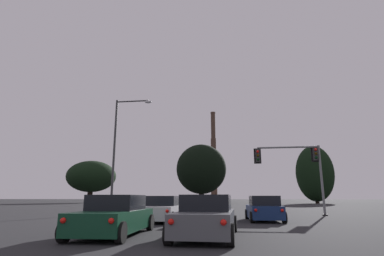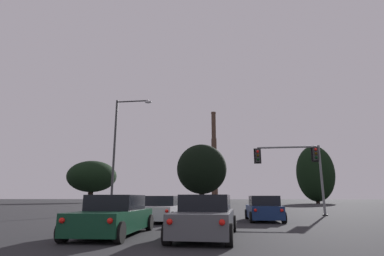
# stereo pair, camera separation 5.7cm
# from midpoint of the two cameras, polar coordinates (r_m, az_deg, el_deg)

# --- Properties ---
(sedan_left_lane_second) EXTENTS (2.17, 4.77, 1.43)m
(sedan_left_lane_second) POSITION_cam_midpoint_polar(r_m,az_deg,el_deg) (11.72, -14.59, -15.95)
(sedan_left_lane_second) COLOR #0F3823
(sedan_left_lane_second) RESTS_ON ground_plane
(hatchback_right_lane_front) EXTENTS (2.06, 4.17, 1.44)m
(hatchback_right_lane_front) POSITION_cam_midpoint_polar(r_m,az_deg,el_deg) (18.65, 13.42, -14.83)
(hatchback_right_lane_front) COLOR navy
(hatchback_right_lane_front) RESTS_ON ground_plane
(hatchback_center_lane_front) EXTENTS (2.00, 4.15, 1.44)m
(hatchback_center_lane_front) POSITION_cam_midpoint_polar(r_m,az_deg,el_deg) (17.24, 3.43, -15.32)
(hatchback_center_lane_front) COLOR gray
(hatchback_center_lane_front) RESTS_ON ground_plane
(sedan_center_lane_second) EXTENTS (2.10, 4.75, 1.43)m
(sedan_center_lane_second) POSITION_cam_midpoint_polar(r_m,az_deg,el_deg) (10.85, 2.67, -16.60)
(sedan_center_lane_second) COLOR #4C4F54
(sedan_center_lane_second) RESTS_ON ground_plane
(sedan_left_lane_front) EXTENTS (2.12, 4.75, 1.43)m
(sedan_left_lane_front) POSITION_cam_midpoint_polar(r_m,az_deg,el_deg) (17.90, -5.76, -15.19)
(sedan_left_lane_front) COLOR silver
(sedan_left_lane_front) RESTS_ON ground_plane
(traffic_light_overhead_right) EXTENTS (5.28, 0.50, 5.40)m
(traffic_light_overhead_right) POSITION_cam_midpoint_polar(r_m,az_deg,el_deg) (25.34, 19.32, -6.07)
(traffic_light_overhead_right) COLOR slate
(traffic_light_overhead_right) RESTS_ON ground_plane
(street_lamp) EXTENTS (3.34, 0.36, 9.98)m
(street_lamp) POSITION_cam_midpoint_polar(r_m,az_deg,el_deg) (27.08, -13.67, -2.79)
(street_lamp) COLOR #38383A
(street_lamp) RESTS_ON ground_plane
(smokestack) EXTENTS (5.23, 5.23, 47.04)m
(smokestack) POSITION_cam_midpoint_polar(r_m,az_deg,el_deg) (159.00, 4.16, -6.93)
(smokestack) COLOR #3C2B22
(smokestack) RESTS_ON ground_plane
(treeline_left_mid) EXTENTS (13.08, 11.77, 11.03)m
(treeline_left_mid) POSITION_cam_midpoint_polar(r_m,az_deg,el_deg) (85.34, -18.65, -8.74)
(treeline_left_mid) COLOR black
(treeline_left_mid) RESTS_ON ground_plane
(treeline_center_right) EXTENTS (8.87, 7.98, 13.86)m
(treeline_center_right) POSITION_cam_midpoint_polar(r_m,az_deg,el_deg) (79.39, 22.33, -7.99)
(treeline_center_right) COLOR black
(treeline_center_right) RESTS_ON ground_plane
(treeline_center_left) EXTENTS (12.63, 11.37, 14.74)m
(treeline_center_left) POSITION_cam_midpoint_polar(r_m,az_deg,el_deg) (76.78, 1.75, -7.81)
(treeline_center_left) COLOR black
(treeline_center_left) RESTS_ON ground_plane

